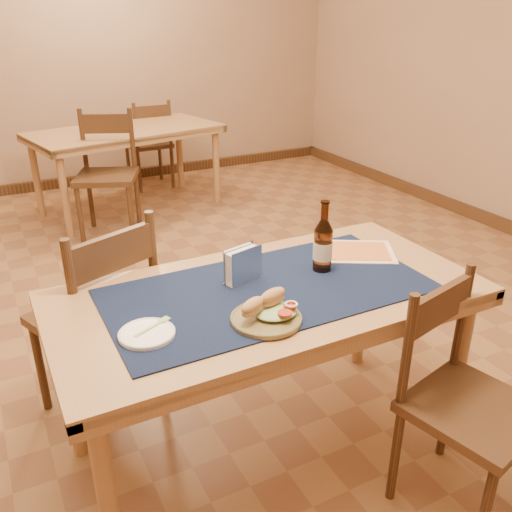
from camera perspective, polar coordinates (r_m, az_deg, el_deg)
name	(u,v)px	position (r m, az deg, el deg)	size (l,w,h in m)	color
room	(184,86)	(2.54, -7.63, 17.36)	(6.04, 7.04, 2.84)	olive
main_table	(268,309)	(2.07, 1.28, -5.63)	(1.60, 0.80, 0.75)	#A2774C
placemat	(268,289)	(2.03, 1.30, -3.54)	(1.20, 0.60, 0.01)	#111E3E
baseboard	(197,342)	(3.02, -6.20, -9.00)	(6.00, 7.00, 0.10)	#4A2F1A
back_table	(126,138)	(5.08, -13.49, 11.99)	(1.77, 1.13, 0.75)	#A2774C
chair_main_far	(99,316)	(2.44, -16.15, -6.11)	(0.58, 0.58, 0.96)	#4A2F1A
chair_main_near	(464,399)	(2.10, 21.03, -13.87)	(0.49, 0.49, 0.88)	#4A2F1A
chair_back_near	(107,172)	(4.57, -15.39, 8.50)	(0.60, 0.60, 1.00)	#4A2F1A
chair_back_far	(150,143)	(5.78, -11.14, 11.61)	(0.43, 0.43, 0.90)	#4A2F1A
sandwich_plate	(268,313)	(1.82, 1.25, -6.04)	(0.24, 0.24, 0.09)	olive
side_plate	(147,333)	(1.78, -11.43, -7.98)	(0.18, 0.18, 0.02)	white
fork	(155,325)	(1.81, -10.58, -7.14)	(0.14, 0.08, 0.00)	#8BC36B
beer_bottle	(323,245)	(2.15, 7.06, 1.16)	(0.08, 0.08, 0.29)	#46210C
napkin_holder	(243,265)	(2.06, -1.39, -0.99)	(0.17, 0.09, 0.14)	silver
menu_card	(354,251)	(2.37, 10.31, 0.49)	(0.41, 0.38, 0.01)	#FEDEC0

